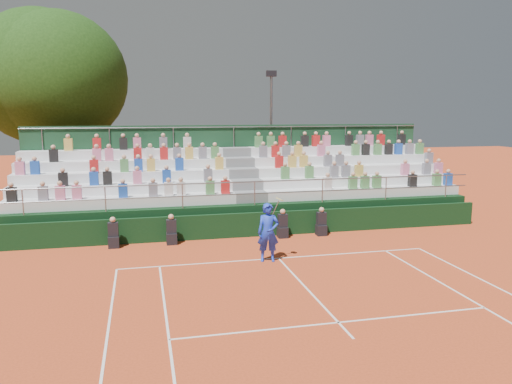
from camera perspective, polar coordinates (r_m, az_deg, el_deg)
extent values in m
plane|color=#C34720|center=(17.69, 2.58, -7.59)|extent=(90.00, 90.00, 0.00)
cube|color=white|center=(17.69, 2.58, -7.57)|extent=(11.00, 0.06, 0.01)
cube|color=white|center=(14.80, 5.97, -11.08)|extent=(0.06, 6.40, 0.01)
cube|color=white|center=(12.81, 9.40, -14.50)|extent=(8.22, 0.06, 0.01)
cube|color=black|center=(20.55, 0.19, -3.71)|extent=(20.00, 0.15, 1.00)
cube|color=black|center=(19.70, -15.95, -5.50)|extent=(0.40, 0.40, 0.44)
cube|color=black|center=(19.59, -16.01, -4.15)|extent=(0.38, 0.25, 0.55)
sphere|color=tan|center=(19.50, -16.06, -3.06)|extent=(0.22, 0.22, 0.22)
cube|color=black|center=(19.70, -9.61, -5.27)|extent=(0.40, 0.40, 0.44)
cube|color=black|center=(19.58, -9.65, -3.91)|extent=(0.38, 0.25, 0.55)
sphere|color=tan|center=(19.50, -9.68, -2.83)|extent=(0.22, 0.22, 0.22)
cube|color=black|center=(20.43, 3.05, -4.62)|extent=(0.40, 0.40, 0.44)
cube|color=black|center=(20.32, 3.06, -3.30)|extent=(0.38, 0.25, 0.55)
sphere|color=tan|center=(20.24, 3.07, -2.25)|extent=(0.22, 0.22, 0.22)
cube|color=black|center=(20.94, 7.45, -4.33)|extent=(0.40, 0.40, 0.44)
cube|color=black|center=(20.83, 7.48, -3.05)|extent=(0.38, 0.25, 0.55)
sphere|color=tan|center=(20.75, 7.51, -2.03)|extent=(0.22, 0.22, 0.22)
cube|color=black|center=(23.49, -1.54, -1.79)|extent=(20.00, 5.20, 1.20)
cube|color=silver|center=(21.26, -14.90, -1.09)|extent=(9.30, 0.85, 0.42)
cube|color=silver|center=(23.45, 12.21, -0.02)|extent=(9.30, 0.85, 0.42)
cube|color=slate|center=(21.73, -0.67, -0.54)|extent=(1.40, 0.85, 0.42)
cube|color=silver|center=(22.03, -14.88, 0.38)|extent=(9.30, 0.85, 0.42)
cube|color=silver|center=(24.15, 11.39, 1.29)|extent=(9.30, 0.85, 0.42)
cube|color=slate|center=(22.49, -1.13, 0.88)|extent=(1.40, 0.85, 0.42)
cube|color=silver|center=(22.81, -14.86, 1.75)|extent=(9.30, 0.85, 0.42)
cube|color=silver|center=(24.86, 10.62, 2.52)|extent=(9.30, 0.85, 0.42)
cube|color=slate|center=(23.25, -1.57, 2.21)|extent=(1.40, 0.85, 0.42)
cube|color=silver|center=(23.61, -14.85, 3.03)|extent=(9.30, 0.85, 0.42)
cube|color=silver|center=(25.60, 9.88, 3.68)|extent=(9.30, 0.85, 0.42)
cube|color=slate|center=(24.03, -1.98, 3.45)|extent=(1.40, 0.85, 0.42)
cube|color=silver|center=(24.41, -14.83, 4.23)|extent=(9.30, 0.85, 0.42)
cube|color=silver|center=(26.34, 9.19, 4.78)|extent=(9.30, 0.85, 0.42)
cube|color=slate|center=(24.82, -2.36, 4.61)|extent=(1.40, 0.85, 0.42)
cube|color=#173E24|center=(25.43, -2.57, 2.71)|extent=(20.00, 0.12, 4.40)
cylinder|color=gray|center=(20.76, -0.16, 1.20)|extent=(20.00, 0.05, 0.05)
cylinder|color=gray|center=(25.17, -2.56, 7.44)|extent=(20.00, 0.05, 0.05)
cube|color=black|center=(21.59, -26.14, -0.26)|extent=(0.36, 0.24, 0.56)
cube|color=slate|center=(21.36, -23.15, -0.15)|extent=(0.36, 0.24, 0.56)
cube|color=pink|center=(21.26, -21.47, -0.09)|extent=(0.36, 0.24, 0.56)
cube|color=pink|center=(21.17, -19.78, -0.02)|extent=(0.36, 0.24, 0.56)
cube|color=#1E4CB2|center=(21.03, -14.95, 0.16)|extent=(0.36, 0.24, 0.56)
cube|color=slate|center=(21.02, -11.68, 0.28)|extent=(0.36, 0.24, 0.56)
cube|color=silver|center=(21.04, -9.95, 0.34)|extent=(0.36, 0.24, 0.56)
cube|color=silver|center=(21.08, -8.57, 0.39)|extent=(0.36, 0.24, 0.56)
cube|color=#4C8C4C|center=(21.20, -5.27, 0.51)|extent=(0.36, 0.24, 0.56)
cube|color=red|center=(21.30, -3.53, 0.57)|extent=(0.36, 0.24, 0.56)
cube|color=black|center=(22.03, -21.18, 1.35)|extent=(0.36, 0.24, 0.56)
cube|color=#1E4CB2|center=(21.88, -18.03, 1.48)|extent=(0.36, 0.24, 0.56)
cube|color=black|center=(21.84, -16.61, 1.53)|extent=(0.36, 0.24, 0.56)
cube|color=pink|center=(21.80, -13.40, 1.65)|extent=(0.36, 0.24, 0.56)
cube|color=#1E4CB2|center=(21.82, -10.18, 1.77)|extent=(0.36, 0.24, 0.56)
cube|color=slate|center=(21.98, -5.51, 1.93)|extent=(0.36, 0.24, 0.56)
cube|color=pink|center=(23.13, -25.36, 2.48)|extent=(0.36, 0.24, 0.56)
cube|color=#1E4CB2|center=(23.01, -23.94, 2.55)|extent=(0.36, 0.24, 0.56)
cube|color=red|center=(22.68, -18.02, 2.81)|extent=(0.36, 0.24, 0.56)
cube|color=#4C8C4C|center=(22.60, -14.81, 2.94)|extent=(0.36, 0.24, 0.56)
cube|color=#1E4CB2|center=(22.59, -13.28, 3.00)|extent=(0.36, 0.24, 0.56)
cube|color=gold|center=(22.59, -11.91, 3.05)|extent=(0.36, 0.24, 0.56)
cube|color=#1E4CB2|center=(22.65, -8.75, 3.16)|extent=(0.36, 0.24, 0.56)
cube|color=gold|center=(22.86, -4.22, 3.30)|extent=(0.36, 0.24, 0.56)
cube|color=black|center=(23.69, -22.12, 3.87)|extent=(0.36, 0.24, 0.56)
cube|color=pink|center=(23.48, -17.73, 4.07)|extent=(0.36, 0.24, 0.56)
cube|color=pink|center=(23.44, -16.44, 4.12)|extent=(0.36, 0.24, 0.56)
cube|color=red|center=(23.40, -13.37, 4.24)|extent=(0.36, 0.24, 0.56)
cube|color=silver|center=(23.40, -11.98, 4.29)|extent=(0.36, 0.24, 0.56)
cube|color=red|center=(23.42, -10.48, 4.35)|extent=(0.36, 0.24, 0.56)
cube|color=slate|center=(23.45, -9.00, 4.39)|extent=(0.36, 0.24, 0.56)
cube|color=gold|center=(23.50, -7.64, 4.44)|extent=(0.36, 0.24, 0.56)
cube|color=slate|center=(23.57, -6.12, 4.48)|extent=(0.36, 0.24, 0.56)
cube|color=#4C8C4C|center=(23.64, -4.72, 4.52)|extent=(0.36, 0.24, 0.56)
cube|color=gold|center=(24.42, -20.65, 5.09)|extent=(0.36, 0.24, 0.56)
cube|color=red|center=(24.29, -17.71, 5.23)|extent=(0.36, 0.24, 0.56)
cube|color=black|center=(24.22, -14.91, 5.35)|extent=(0.36, 0.24, 0.56)
cube|color=pink|center=(24.21, -13.43, 5.41)|extent=(0.36, 0.24, 0.56)
cube|color=slate|center=(24.23, -10.54, 5.51)|extent=(0.36, 0.24, 0.56)
cube|color=silver|center=(24.31, -7.87, 5.59)|extent=(0.36, 0.24, 0.56)
cube|color=silver|center=(22.52, 8.17, 0.98)|extent=(0.36, 0.24, 0.56)
cube|color=#4C8C4C|center=(22.98, 11.00, 1.07)|extent=(0.36, 0.24, 0.56)
cube|color=#4C8C4C|center=(23.23, 12.34, 1.11)|extent=(0.36, 0.24, 0.56)
cube|color=#4C8C4C|center=(23.48, 13.63, 1.15)|extent=(0.36, 0.24, 0.56)
cube|color=black|center=(24.34, 17.44, 1.27)|extent=(0.36, 0.24, 0.56)
cube|color=#4C8C4C|center=(25.01, 19.95, 1.34)|extent=(0.36, 0.24, 0.56)
cube|color=#1E4CB2|center=(25.34, 21.08, 1.38)|extent=(0.36, 0.24, 0.56)
cube|color=#4C8C4C|center=(22.71, 3.35, 2.20)|extent=(0.36, 0.24, 0.56)
cube|color=#4C8C4C|center=(23.06, 6.11, 2.27)|extent=(0.36, 0.24, 0.56)
cube|color=slate|center=(23.48, 8.92, 2.34)|extent=(0.36, 0.24, 0.56)
cube|color=slate|center=(23.70, 10.23, 2.37)|extent=(0.36, 0.24, 0.56)
cube|color=gold|center=(23.97, 11.67, 2.40)|extent=(0.36, 0.24, 0.56)
cube|color=pink|center=(25.06, 16.66, 2.50)|extent=(0.36, 0.24, 0.56)
cube|color=slate|center=(25.65, 18.90, 2.54)|extent=(0.36, 0.24, 0.56)
cube|color=pink|center=(26.00, 20.12, 2.56)|extent=(0.36, 0.24, 0.56)
cube|color=red|center=(23.45, 2.66, 3.47)|extent=(0.36, 0.24, 0.56)
cube|color=gold|center=(23.64, 4.16, 3.50)|extent=(0.36, 0.24, 0.56)
cube|color=gold|center=(23.81, 5.47, 3.53)|extent=(0.36, 0.24, 0.56)
cube|color=slate|center=(24.22, 8.21, 3.57)|extent=(0.36, 0.24, 0.56)
cube|color=slate|center=(24.45, 9.55, 3.59)|extent=(0.36, 0.24, 0.56)
cube|color=slate|center=(26.66, 19.14, 3.68)|extent=(0.36, 0.24, 0.56)
cube|color=slate|center=(24.09, 0.83, 4.64)|extent=(0.36, 0.24, 0.56)
cube|color=red|center=(24.24, 2.23, 4.66)|extent=(0.36, 0.24, 0.56)
cube|color=slate|center=(24.39, 3.49, 4.68)|extent=(0.36, 0.24, 0.56)
cube|color=gold|center=(24.57, 4.85, 4.70)|extent=(0.36, 0.24, 0.56)
cube|color=pink|center=(24.96, 7.46, 4.73)|extent=(0.36, 0.24, 0.56)
cube|color=#4C8C4C|center=(25.66, 11.31, 4.75)|extent=(0.36, 0.24, 0.56)
cube|color=black|center=(25.89, 12.42, 4.76)|extent=(0.36, 0.24, 0.56)
cube|color=#4C8C4C|center=(26.18, 13.73, 4.76)|extent=(0.36, 0.24, 0.56)
cube|color=black|center=(26.46, 14.92, 4.76)|extent=(0.36, 0.24, 0.56)
cube|color=#1E4CB2|center=(26.72, 15.96, 4.75)|extent=(0.36, 0.24, 0.56)
cube|color=slate|center=(27.03, 17.13, 4.75)|extent=(0.36, 0.24, 0.56)
cube|color=#4C8C4C|center=(27.32, 18.18, 4.74)|extent=(0.36, 0.24, 0.56)
cube|color=#4C8C4C|center=(24.88, 0.30, 5.76)|extent=(0.36, 0.24, 0.56)
cube|color=#4C8C4C|center=(25.03, 1.70, 5.78)|extent=(0.36, 0.24, 0.56)
cube|color=red|center=(25.19, 3.04, 5.80)|extent=(0.36, 0.24, 0.56)
cube|color=black|center=(25.54, 5.58, 5.81)|extent=(0.36, 0.24, 0.56)
cube|color=red|center=(25.73, 6.85, 5.82)|extent=(0.36, 0.24, 0.56)
cube|color=pink|center=(25.94, 8.05, 5.82)|extent=(0.36, 0.24, 0.56)
cube|color=black|center=(26.40, 10.58, 5.82)|extent=(0.36, 0.24, 0.56)
cube|color=slate|center=(26.65, 11.79, 5.81)|extent=(0.36, 0.24, 0.56)
cube|color=pink|center=(26.88, 12.82, 5.80)|extent=(0.36, 0.24, 0.56)
cube|color=red|center=(27.17, 14.08, 5.79)|extent=(0.36, 0.24, 0.56)
cube|color=black|center=(27.74, 16.30, 5.77)|extent=(0.36, 0.24, 0.56)
imported|color=blue|center=(17.12, 1.40, -4.65)|extent=(0.81, 0.61, 2.02)
cylinder|color=gray|center=(17.00, 2.23, -1.86)|extent=(0.26, 0.03, 0.51)
cylinder|color=#E5D866|center=(16.98, 2.73, -0.84)|extent=(0.26, 0.28, 0.14)
cylinder|color=#372114|center=(30.28, -22.72, 2.68)|extent=(0.50, 0.50, 3.99)
sphere|color=#16340E|center=(30.16, -23.32, 11.97)|extent=(7.29, 7.29, 7.29)
cylinder|color=#372114|center=(29.35, -20.96, 2.55)|extent=(0.50, 0.50, 3.94)
sphere|color=#16340E|center=(29.22, -21.53, 11.95)|extent=(7.10, 7.10, 7.10)
cylinder|color=gray|center=(30.53, 1.73, 6.39)|extent=(0.16, 0.16, 7.10)
cube|color=black|center=(30.56, 1.77, 13.38)|extent=(0.60, 0.25, 0.35)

